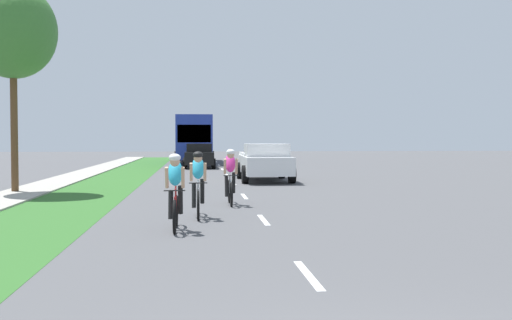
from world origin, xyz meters
The scene contains 11 objects.
ground_plane centered at (0.00, 20.00, 0.00)m, with size 120.00×120.00×0.00m, color #4C4C4F.
grass_verge centered at (-5.16, 20.00, 0.00)m, with size 2.78×70.00×0.01m, color #2D6026.
sidewalk_concrete centered at (-7.41, 20.00, 0.00)m, with size 1.72×70.00×0.10m, color #9E998E.
lane_markings_center centered at (0.00, 24.00, 0.00)m, with size 0.12×52.20×0.01m.
cyclist_lead centered at (-1.96, 8.60, 0.81)m, with size 0.42×1.72×1.58m.
cyclist_trailing centered at (-1.50, 10.55, 0.81)m, with size 0.42×1.72×1.58m.
cyclist_distant centered at (-0.59, 13.21, 0.81)m, with size 0.42×1.72×1.58m.
pickup_white centered at (1.44, 22.44, 0.83)m, with size 2.22×5.10×1.64m.
sedan_black centered at (-1.38, 34.35, 0.77)m, with size 1.98×4.30×1.52m.
bus_blue centered at (-1.70, 42.71, 1.98)m, with size 2.78×11.60×3.48m.
street_tree_near centered at (-7.77, 17.67, 5.52)m, with size 2.96×2.96×7.17m.
Camera 1 is at (-1.53, -3.73, 1.90)m, focal length 42.26 mm.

